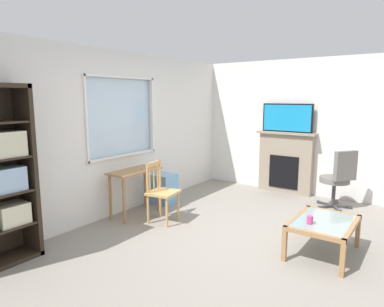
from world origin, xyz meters
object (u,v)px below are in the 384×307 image
at_px(wooden_chair, 161,191).
at_px(coffee_table, 324,225).
at_px(fireplace, 286,162).
at_px(plastic_drawer_unit, 164,188).
at_px(office_chair, 339,176).
at_px(sippy_cup, 310,220).
at_px(desk_under_window, 135,179).
at_px(tv, 287,118).

distance_m(wooden_chair, coffee_table, 2.28).
bearing_deg(fireplace, plastic_drawer_unit, 141.76).
relative_size(plastic_drawer_unit, office_chair, 0.52).
xyz_separation_m(office_chair, coffee_table, (-1.84, -0.24, -0.20)).
bearing_deg(sippy_cup, office_chair, 3.70).
distance_m(plastic_drawer_unit, coffee_table, 2.86).
bearing_deg(coffee_table, fireplace, 29.41).
bearing_deg(plastic_drawer_unit, desk_under_window, -176.17).
xyz_separation_m(plastic_drawer_unit, office_chair, (1.40, -2.59, 0.30)).
xyz_separation_m(plastic_drawer_unit, tv, (1.89, -1.50, 1.20)).
xyz_separation_m(coffee_table, sippy_cup, (-0.19, 0.11, 0.10)).
height_order(wooden_chair, plastic_drawer_unit, wooden_chair).
relative_size(plastic_drawer_unit, tv, 0.54).
bearing_deg(plastic_drawer_unit, office_chair, -61.54).
xyz_separation_m(wooden_chair, sippy_cup, (0.09, -2.15, -0.01)).
distance_m(office_chair, coffee_table, 1.87).
distance_m(wooden_chair, office_chair, 2.94).
bearing_deg(office_chair, coffee_table, -172.57).
height_order(desk_under_window, coffee_table, desk_under_window).
distance_m(plastic_drawer_unit, fireplace, 2.45).
relative_size(plastic_drawer_unit, fireplace, 0.44).
distance_m(desk_under_window, office_chair, 3.32).
bearing_deg(desk_under_window, sippy_cup, -87.53).
distance_m(desk_under_window, sippy_cup, 2.67).
relative_size(desk_under_window, coffee_table, 0.94).
bearing_deg(coffee_table, wooden_chair, 97.18).
relative_size(wooden_chair, coffee_table, 0.98).
bearing_deg(tv, wooden_chair, 160.26).
relative_size(wooden_chair, tv, 0.94).
relative_size(plastic_drawer_unit, sippy_cup, 5.75).
distance_m(coffee_table, sippy_cup, 0.24).
distance_m(desk_under_window, coffee_table, 2.80).
xyz_separation_m(desk_under_window, plastic_drawer_unit, (0.75, 0.05, -0.33)).
relative_size(desk_under_window, wooden_chair, 0.96).
bearing_deg(tv, coffee_table, -150.40).
bearing_deg(tv, fireplace, 0.00).
bearing_deg(desk_under_window, wooden_chair, -87.65).
xyz_separation_m(desk_under_window, office_chair, (2.15, -2.54, -0.03)).
height_order(office_chair, sippy_cup, office_chair).
bearing_deg(fireplace, tv, 180.00).
height_order(office_chair, coffee_table, office_chair).
distance_m(office_chair, sippy_cup, 2.04).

